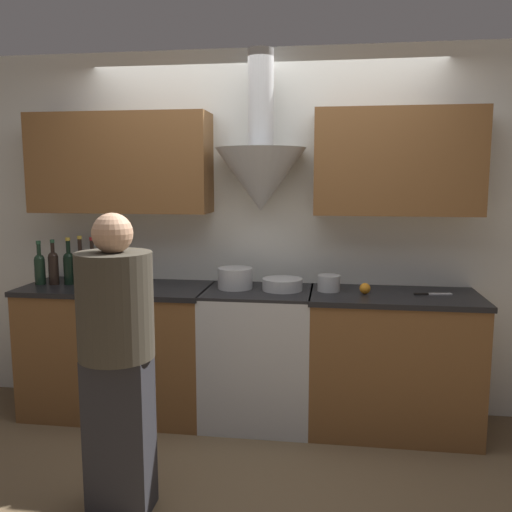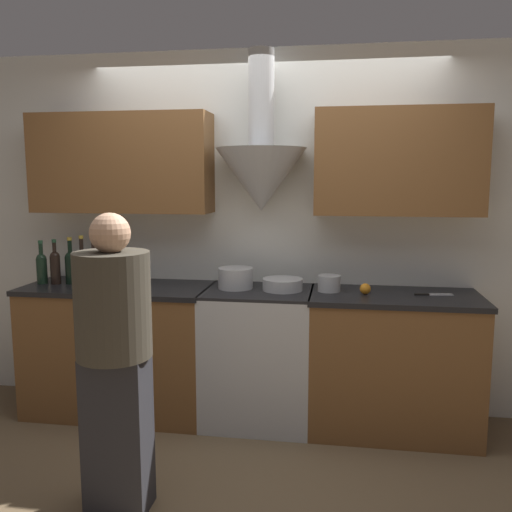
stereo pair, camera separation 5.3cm
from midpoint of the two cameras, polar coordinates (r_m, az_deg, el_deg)
name	(u,v)px [view 1 (the left image)]	position (r m, az deg, el deg)	size (l,w,h in m)	color
ground_plane	(251,443)	(3.70, -1.02, -19.09)	(12.00, 12.00, 0.00)	brown
wall_back	(258,209)	(3.91, -0.15, 4.92)	(8.40, 0.63, 2.60)	silver
counter_left	(119,349)	(4.10, -14.60, -9.48)	(1.32, 0.62, 0.94)	brown
counter_right	(392,362)	(3.82, 13.77, -10.77)	(1.12, 0.62, 0.94)	brown
stove_range	(258,355)	(3.84, -0.19, -10.40)	(0.74, 0.60, 0.94)	#B7BABC
wine_bottle_0	(40,267)	(4.21, -22.15, -1.08)	(0.08, 0.08, 0.32)	black
wine_bottle_1	(53,266)	(4.16, -20.89, -1.00)	(0.07, 0.07, 0.33)	black
wine_bottle_2	(69,266)	(4.13, -19.43, -0.99)	(0.08, 0.08, 0.34)	black
wine_bottle_3	(81,265)	(4.09, -18.32, -0.95)	(0.08, 0.08, 0.35)	black
wine_bottle_4	(93,266)	(4.04, -17.17, -1.06)	(0.07, 0.07, 0.34)	black
stock_pot	(235,278)	(3.76, -2.61, -2.35)	(0.24, 0.24, 0.14)	#B7BABC
mixing_bowl	(282,284)	(3.71, 2.39, -2.99)	(0.27, 0.27, 0.08)	#B7BABC
orange_fruit	(365,288)	(3.65, 10.99, -3.37)	(0.07, 0.07, 0.07)	orange
saucepan	(329,283)	(3.70, 7.26, -2.85)	(0.15, 0.15, 0.11)	#B7BABC
chefs_knife	(433,294)	(3.75, 17.77, -3.83)	(0.25, 0.06, 0.01)	silver
person_foreground_left	(117,353)	(2.82, -14.96, -9.86)	(0.37, 0.37, 1.53)	#28282D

